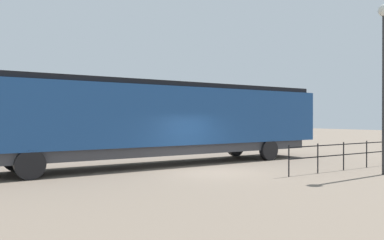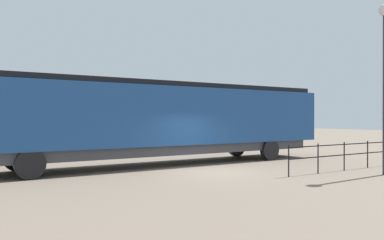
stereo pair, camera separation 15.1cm
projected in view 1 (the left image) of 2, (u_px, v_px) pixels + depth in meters
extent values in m
plane|color=#756656|center=(213.00, 172.00, 16.37)|extent=(120.00, 120.00, 0.00)
cube|color=navy|center=(157.00, 116.00, 18.77)|extent=(3.04, 18.70, 2.67)
cube|color=black|center=(279.00, 123.00, 23.30)|extent=(2.92, 2.40, 1.87)
cube|color=black|center=(157.00, 85.00, 18.76)|extent=(2.74, 17.95, 0.24)
cube|color=#38383D|center=(157.00, 149.00, 18.78)|extent=(2.74, 17.20, 0.45)
cylinder|color=black|center=(235.00, 147.00, 23.24)|extent=(0.30, 1.10, 1.10)
cylinder|color=black|center=(269.00, 150.00, 20.96)|extent=(0.30, 1.10, 1.10)
cylinder|color=black|center=(16.00, 158.00, 16.59)|extent=(0.30, 1.10, 1.10)
cylinder|color=black|center=(30.00, 165.00, 14.31)|extent=(0.30, 1.10, 1.10)
cylinder|color=#2D2D2D|center=(384.00, 94.00, 15.64)|extent=(0.16, 0.16, 6.35)
sphere|color=silver|center=(384.00, 10.00, 15.62)|extent=(0.48, 0.48, 0.48)
cube|color=black|center=(377.00, 142.00, 18.33)|extent=(0.04, 11.82, 0.04)
cube|color=black|center=(377.00, 152.00, 18.34)|extent=(0.04, 11.82, 0.04)
cylinder|color=black|center=(289.00, 161.00, 15.05)|extent=(0.05, 0.05, 1.21)
cylinder|color=black|center=(318.00, 158.00, 15.99)|extent=(0.05, 0.05, 1.21)
cylinder|color=black|center=(344.00, 156.00, 16.93)|extent=(0.05, 0.05, 1.21)
cylinder|color=black|center=(367.00, 154.00, 17.87)|extent=(0.05, 0.05, 1.21)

